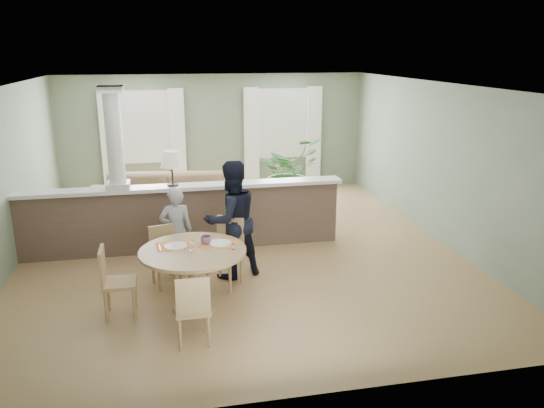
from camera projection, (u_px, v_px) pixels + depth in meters
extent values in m
plane|color=tan|center=(240.00, 250.00, 8.88)|extent=(8.00, 8.00, 0.00)
cube|color=gray|center=(214.00, 134.00, 12.27)|extent=(7.00, 0.02, 2.70)
cube|color=gray|center=(4.00, 181.00, 7.83)|extent=(0.02, 8.00, 2.70)
cube|color=gray|center=(439.00, 162.00, 9.18)|extent=(0.02, 8.00, 2.70)
cube|color=gray|center=(301.00, 268.00, 4.74)|extent=(7.00, 0.02, 2.70)
cube|color=white|center=(237.00, 85.00, 8.13)|extent=(7.00, 8.00, 0.02)
cube|color=white|center=(143.00, 127.00, 11.88)|extent=(1.10, 0.02, 1.50)
cube|color=white|center=(143.00, 127.00, 11.85)|extent=(1.22, 0.04, 1.62)
cube|color=white|center=(282.00, 123.00, 12.49)|extent=(1.10, 0.02, 1.50)
cube|color=white|center=(282.00, 123.00, 12.47)|extent=(1.22, 0.04, 1.62)
cube|color=white|center=(109.00, 142.00, 11.73)|extent=(0.35, 0.10, 2.30)
cube|color=white|center=(178.00, 140.00, 12.02)|extent=(0.35, 0.10, 2.30)
cube|color=white|center=(252.00, 138.00, 12.34)|extent=(0.35, 0.10, 2.30)
cube|color=white|center=(313.00, 136.00, 12.63)|extent=(0.35, 0.10, 2.30)
cube|color=brown|center=(184.00, 220.00, 8.75)|extent=(5.20, 0.22, 1.05)
cube|color=white|center=(182.00, 187.00, 8.60)|extent=(5.32, 0.36, 0.06)
cube|color=white|center=(118.00, 185.00, 8.38)|extent=(0.36, 0.36, 0.10)
cylinder|color=white|center=(114.00, 139.00, 8.17)|extent=(0.26, 0.26, 1.39)
cube|color=white|center=(110.00, 89.00, 7.96)|extent=(0.38, 0.38, 0.10)
cylinder|color=black|center=(173.00, 185.00, 8.56)|extent=(0.18, 0.18, 0.03)
cylinder|color=black|center=(172.00, 175.00, 8.51)|extent=(0.03, 0.03, 0.28)
cone|color=#F0E4C6|center=(171.00, 159.00, 8.44)|extent=(0.36, 0.36, 0.26)
imported|color=#806346|center=(167.00, 200.00, 10.13)|extent=(3.25, 1.65, 0.91)
imported|color=#316A2A|center=(289.00, 172.00, 11.19)|extent=(1.73, 1.68, 1.47)
cylinder|color=tan|center=(195.00, 307.00, 6.87)|extent=(0.56, 0.56, 0.04)
cylinder|color=tan|center=(194.00, 279.00, 6.76)|extent=(0.15, 0.15, 0.73)
cylinder|color=tan|center=(193.00, 251.00, 6.65)|extent=(1.35, 1.35, 0.04)
cube|color=red|center=(175.00, 246.00, 6.77)|extent=(0.50, 0.38, 0.01)
cube|color=red|center=(218.00, 243.00, 6.86)|extent=(0.55, 0.46, 0.01)
cylinder|color=white|center=(176.00, 246.00, 6.74)|extent=(0.29, 0.29, 0.01)
cylinder|color=white|center=(220.00, 243.00, 6.84)|extent=(0.29, 0.29, 0.01)
cylinder|color=white|center=(191.00, 247.00, 6.61)|extent=(0.08, 0.08, 0.10)
cube|color=silver|center=(171.00, 247.00, 6.67)|extent=(0.03, 0.20, 0.00)
cube|color=silver|center=(160.00, 248.00, 6.68)|extent=(0.03, 0.24, 0.00)
cylinder|color=white|center=(233.00, 247.00, 6.64)|extent=(0.04, 0.04, 0.07)
cylinder|color=silver|center=(233.00, 244.00, 6.63)|extent=(0.04, 0.04, 0.01)
imported|color=#2549AC|center=(206.00, 240.00, 6.83)|extent=(0.14, 0.14, 0.11)
cube|color=tan|center=(166.00, 258.00, 7.44)|extent=(0.48, 0.48, 0.05)
cylinder|color=tan|center=(159.00, 278.00, 7.30)|extent=(0.04, 0.04, 0.39)
cylinder|color=tan|center=(181.00, 274.00, 7.44)|extent=(0.04, 0.04, 0.39)
cylinder|color=tan|center=(153.00, 270.00, 7.56)|extent=(0.04, 0.04, 0.39)
cylinder|color=tan|center=(174.00, 266.00, 7.70)|extent=(0.04, 0.04, 0.39)
cube|color=tan|center=(162.00, 239.00, 7.52)|extent=(0.36, 0.14, 0.42)
cube|color=tan|center=(224.00, 255.00, 7.41)|extent=(0.61, 0.61, 0.05)
cylinder|color=tan|center=(208.00, 273.00, 7.39)|extent=(0.04, 0.04, 0.45)
cylinder|color=tan|center=(230.00, 277.00, 7.26)|extent=(0.04, 0.04, 0.45)
cylinder|color=tan|center=(220.00, 264.00, 7.71)|extent=(0.04, 0.04, 0.45)
cylinder|color=tan|center=(242.00, 268.00, 7.57)|extent=(0.04, 0.04, 0.45)
cube|color=tan|center=(230.00, 233.00, 7.52)|extent=(0.36, 0.27, 0.48)
cube|color=tan|center=(193.00, 309.00, 5.96)|extent=(0.40, 0.40, 0.05)
cylinder|color=tan|center=(206.00, 318.00, 6.21)|extent=(0.04, 0.04, 0.40)
cylinder|color=tan|center=(179.00, 321.00, 6.14)|extent=(0.04, 0.04, 0.40)
cylinder|color=tan|center=(209.00, 332.00, 5.91)|extent=(0.04, 0.04, 0.40)
cylinder|color=tan|center=(180.00, 335.00, 5.84)|extent=(0.04, 0.04, 0.40)
cube|color=tan|center=(193.00, 297.00, 5.73)|extent=(0.37, 0.04, 0.43)
cube|color=tan|center=(120.00, 283.00, 6.58)|extent=(0.41, 0.41, 0.05)
cylinder|color=tan|center=(134.00, 305.00, 6.52)|extent=(0.04, 0.04, 0.42)
cylinder|color=tan|center=(135.00, 293.00, 6.83)|extent=(0.04, 0.04, 0.42)
cylinder|color=tan|center=(106.00, 307.00, 6.45)|extent=(0.04, 0.04, 0.42)
cylinder|color=tan|center=(108.00, 295.00, 6.77)|extent=(0.04, 0.04, 0.42)
cube|color=tan|center=(102.00, 266.00, 6.47)|extent=(0.04, 0.39, 0.45)
imported|color=#96969B|center=(176.00, 231.00, 7.78)|extent=(0.50, 0.34, 1.33)
imported|color=black|center=(231.00, 220.00, 7.64)|extent=(1.02, 0.91, 1.73)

